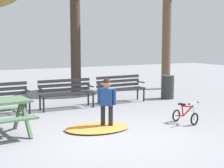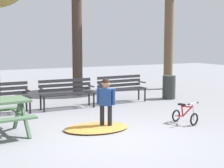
{
  "view_description": "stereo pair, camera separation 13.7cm",
  "coord_description": "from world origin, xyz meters",
  "px_view_note": "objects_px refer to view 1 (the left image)",
  "views": [
    {
      "loc": [
        -3.14,
        -5.79,
        1.95
      ],
      "look_at": [
        0.96,
        1.9,
        0.85
      ],
      "focal_mm": 54.21,
      "sensor_mm": 36.0,
      "label": 1
    },
    {
      "loc": [
        -3.02,
        -5.85,
        1.95
      ],
      "look_at": [
        0.96,
        1.9,
        0.85
      ],
      "focal_mm": 54.21,
      "sensor_mm": 36.0,
      "label": 2
    }
  ],
  "objects_px": {
    "trash_bin": "(168,87)",
    "kids_bicycle": "(185,115)",
    "park_bench_right": "(120,87)",
    "child_standing": "(107,99)",
    "park_bench_left": "(66,91)"
  },
  "relations": [
    {
      "from": "child_standing",
      "to": "trash_bin",
      "type": "relative_size",
      "value": 1.43
    },
    {
      "from": "park_bench_left",
      "to": "park_bench_right",
      "type": "bearing_deg",
      "value": 4.14
    },
    {
      "from": "park_bench_left",
      "to": "kids_bicycle",
      "type": "xyz_separation_m",
      "value": [
        1.87,
        -3.06,
        -0.31
      ]
    },
    {
      "from": "child_standing",
      "to": "trash_bin",
      "type": "bearing_deg",
      "value": 35.09
    },
    {
      "from": "park_bench_left",
      "to": "child_standing",
      "type": "height_order",
      "value": "child_standing"
    },
    {
      "from": "park_bench_right",
      "to": "kids_bicycle",
      "type": "relative_size",
      "value": 2.62
    },
    {
      "from": "park_bench_left",
      "to": "trash_bin",
      "type": "distance_m",
      "value": 3.67
    },
    {
      "from": "kids_bicycle",
      "to": "trash_bin",
      "type": "height_order",
      "value": "trash_bin"
    },
    {
      "from": "kids_bicycle",
      "to": "child_standing",
      "type": "bearing_deg",
      "value": 165.67
    },
    {
      "from": "park_bench_left",
      "to": "kids_bicycle",
      "type": "relative_size",
      "value": 2.59
    },
    {
      "from": "child_standing",
      "to": "trash_bin",
      "type": "distance_m",
      "value": 4.48
    },
    {
      "from": "kids_bicycle",
      "to": "park_bench_right",
      "type": "bearing_deg",
      "value": 89.57
    },
    {
      "from": "trash_bin",
      "to": "park_bench_right",
      "type": "bearing_deg",
      "value": 175.3
    },
    {
      "from": "trash_bin",
      "to": "kids_bicycle",
      "type": "bearing_deg",
      "value": -120.56
    },
    {
      "from": "park_bench_right",
      "to": "trash_bin",
      "type": "bearing_deg",
      "value": -4.7
    }
  ]
}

